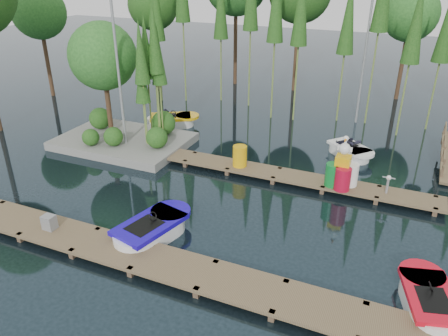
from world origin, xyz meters
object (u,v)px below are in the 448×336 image
at_px(yellow_barrel, 240,156).
at_px(drum_cluster, 342,172).
at_px(island, 116,79).
at_px(boat_yellow_far, 171,121).
at_px(utility_cabinet, 49,222).
at_px(boat_blue, 152,230).
at_px(boat_red, 428,302).

bearing_deg(yellow_barrel, drum_cluster, -2.07).
xyz_separation_m(island, boat_yellow_far, (1.10, 3.03, -2.88)).
bearing_deg(utility_cabinet, boat_blue, 22.02).
relative_size(island, boat_red, 2.31).
distance_m(utility_cabinet, drum_cluster, 10.72).
bearing_deg(boat_red, boat_yellow_far, 128.93).
bearing_deg(boat_red, island, 140.40).
bearing_deg(boat_red, drum_cluster, 105.44).
distance_m(boat_yellow_far, yellow_barrel, 6.76).
bearing_deg(drum_cluster, yellow_barrel, 177.93).
relative_size(boat_yellow_far, utility_cabinet, 6.26).
distance_m(boat_yellow_far, utility_cabinet, 10.95).
relative_size(island, boat_blue, 2.08).
relative_size(boat_yellow_far, drum_cluster, 1.47).
xyz_separation_m(boat_red, boat_yellow_far, (-13.13, 9.45, 0.04)).
bearing_deg(island, utility_cabinet, -70.71).
distance_m(island, utility_cabinet, 8.66).
distance_m(boat_blue, yellow_barrel, 5.81).
xyz_separation_m(boat_red, yellow_barrel, (-7.57, 5.63, 0.49)).
bearing_deg(boat_blue, island, 145.45).
relative_size(island, yellow_barrel, 7.47).
height_order(boat_red, yellow_barrel, yellow_barrel).
height_order(boat_yellow_far, yellow_barrel, boat_yellow_far).
relative_size(island, utility_cabinet, 13.72).
relative_size(boat_blue, boat_red, 1.11).
height_order(utility_cabinet, drum_cluster, drum_cluster).
bearing_deg(boat_yellow_far, boat_red, -46.02).
distance_m(boat_blue, boat_red, 8.38).
height_order(boat_blue, drum_cluster, drum_cluster).
xyz_separation_m(island, drum_cluster, (10.97, -0.95, -2.27)).
distance_m(boat_red, boat_yellow_far, 16.18).
height_order(boat_red, drum_cluster, drum_cluster).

